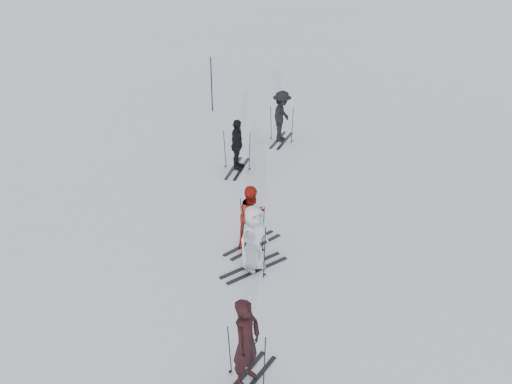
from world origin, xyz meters
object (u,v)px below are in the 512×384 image
skier_red (252,217)px  skier_near_dark (247,344)px  skier_grey (254,239)px  skier_uphill_left (237,145)px  piste_marker (212,84)px  skier_uphill_far (282,117)px

skier_red → skier_near_dark: bearing=-135.1°
skier_grey → skier_near_dark: bearing=-129.4°
skier_uphill_left → piste_marker: (-3.12, 4.97, 0.30)m
skier_red → skier_uphill_left: skier_uphill_left is taller
skier_red → piste_marker: 10.48m
skier_uphill_far → piste_marker: 4.28m
skier_grey → skier_uphill_far: size_ratio=0.88×
skier_red → skier_uphill_left: (-2.07, 4.13, 0.02)m
skier_red → skier_uphill_left: bearing=52.1°
skier_uphill_left → piste_marker: size_ratio=0.73×
skier_grey → skier_uphill_left: bearing=57.9°
skier_uphill_left → piste_marker: piste_marker is taller
skier_near_dark → piste_marker: piste_marker is taller
skier_red → skier_uphill_far: size_ratio=0.88×
skier_near_dark → skier_grey: bearing=29.6°
skier_grey → piste_marker: bearing=61.1°
skier_uphill_far → piste_marker: bearing=58.7°
skier_near_dark → skier_red: size_ratio=1.09×
skier_red → skier_grey: 1.00m
skier_uphill_left → skier_uphill_far: bearing=-17.9°
skier_near_dark → skier_grey: 3.53m
skier_near_dark → piste_marker: size_ratio=0.78×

